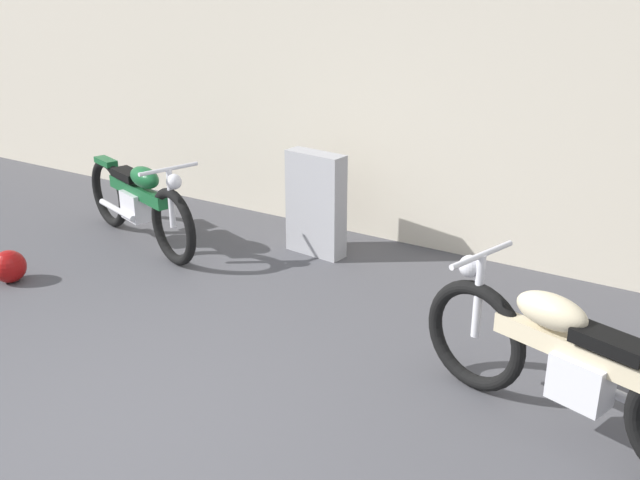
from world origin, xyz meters
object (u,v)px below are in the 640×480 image
helmet (9,266)px  motorcycle_green (139,201)px  motorcycle_cream (572,365)px  stone_marker (316,204)px

helmet → motorcycle_green: motorcycle_green is taller
helmet → motorcycle_green: size_ratio=0.14×
motorcycle_cream → motorcycle_green: motorcycle_cream is taller
motorcycle_cream → motorcycle_green: 4.52m
helmet → motorcycle_cream: motorcycle_cream is taller
stone_marker → motorcycle_cream: 3.26m
motorcycle_green → helmet: bearing=-86.4°
helmet → motorcycle_cream: bearing=4.2°
motorcycle_cream → helmet: bearing=20.9°
stone_marker → helmet: size_ratio=3.43×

